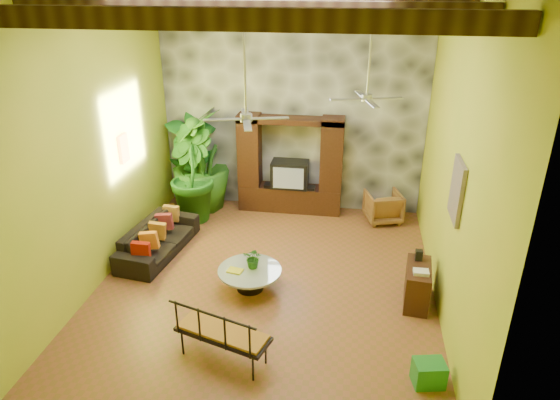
% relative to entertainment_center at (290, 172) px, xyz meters
% --- Properties ---
extents(ground, '(7.00, 7.00, 0.00)m').
position_rel_entertainment_center_xyz_m(ground, '(0.00, -3.14, -0.97)').
color(ground, brown).
rests_on(ground, ground).
extents(back_wall, '(6.00, 0.02, 5.00)m').
position_rel_entertainment_center_xyz_m(back_wall, '(0.00, 0.36, 1.53)').
color(back_wall, '#A3BD2A').
rests_on(back_wall, ground).
extents(left_wall, '(0.02, 7.00, 5.00)m').
position_rel_entertainment_center_xyz_m(left_wall, '(-3.00, -3.14, 1.53)').
color(left_wall, '#A3BD2A').
rests_on(left_wall, ground).
extents(right_wall, '(0.02, 7.00, 5.00)m').
position_rel_entertainment_center_xyz_m(right_wall, '(3.00, -3.14, 1.53)').
color(right_wall, '#A3BD2A').
rests_on(right_wall, ground).
extents(stone_accent_wall, '(5.98, 0.10, 4.98)m').
position_rel_entertainment_center_xyz_m(stone_accent_wall, '(0.00, 0.30, 1.53)').
color(stone_accent_wall, '#36383E').
rests_on(stone_accent_wall, ground).
extents(ceiling_beams, '(5.95, 5.36, 0.22)m').
position_rel_entertainment_center_xyz_m(ceiling_beams, '(0.00, -3.14, 3.81)').
color(ceiling_beams, '#342310').
rests_on(ceiling_beams, ceiling).
extents(entertainment_center, '(2.40, 0.55, 2.30)m').
position_rel_entertainment_center_xyz_m(entertainment_center, '(0.00, 0.00, 0.00)').
color(entertainment_center, black).
rests_on(entertainment_center, ground).
extents(ceiling_fan_front, '(1.28, 1.28, 1.86)m').
position_rel_entertainment_center_xyz_m(ceiling_fan_front, '(-0.20, -3.54, 2.44)').
color(ceiling_fan_front, '#A5A6AA').
rests_on(ceiling_fan_front, ceiling).
extents(ceiling_fan_back, '(1.28, 1.28, 1.86)m').
position_rel_entertainment_center_xyz_m(ceiling_fan_back, '(1.60, -1.94, 2.44)').
color(ceiling_fan_back, '#A5A6AA').
rests_on(ceiling_fan_back, ceiling).
extents(wall_art_mask, '(0.06, 0.32, 0.55)m').
position_rel_entertainment_center_xyz_m(wall_art_mask, '(-2.96, -2.14, 1.13)').
color(wall_art_mask, '#C88C17').
rests_on(wall_art_mask, left_wall).
extents(wall_art_painting, '(0.06, 0.70, 0.90)m').
position_rel_entertainment_center_xyz_m(wall_art_painting, '(2.96, -3.74, 1.33)').
color(wall_art_painting, teal).
rests_on(wall_art_painting, right_wall).
extents(sofa, '(1.11, 2.21, 0.62)m').
position_rel_entertainment_center_xyz_m(sofa, '(-2.34, -2.41, -0.66)').
color(sofa, black).
rests_on(sofa, ground).
extents(wicker_armchair, '(0.94, 0.95, 0.70)m').
position_rel_entertainment_center_xyz_m(wicker_armchair, '(2.17, -0.25, -0.62)').
color(wicker_armchair, olive).
rests_on(wicker_armchair, ground).
extents(tall_plant_a, '(1.43, 1.20, 2.32)m').
position_rel_entertainment_center_xyz_m(tall_plant_a, '(-2.31, 0.01, 0.19)').
color(tall_plant_a, '#17591D').
rests_on(tall_plant_a, ground).
extents(tall_plant_b, '(1.51, 1.56, 2.20)m').
position_rel_entertainment_center_xyz_m(tall_plant_b, '(-2.15, -0.77, 0.14)').
color(tall_plant_b, '#1B5516').
rests_on(tall_plant_b, ground).
extents(tall_plant_c, '(1.53, 1.53, 2.42)m').
position_rel_entertainment_center_xyz_m(tall_plant_c, '(-2.10, -0.16, 0.24)').
color(tall_plant_c, '#2A661A').
rests_on(tall_plant_c, ground).
extents(coffee_table, '(1.13, 1.13, 0.40)m').
position_rel_entertainment_center_xyz_m(coffee_table, '(-0.25, -3.38, -0.71)').
color(coffee_table, black).
rests_on(coffee_table, ground).
extents(centerpiece_plant, '(0.40, 0.37, 0.38)m').
position_rel_entertainment_center_xyz_m(centerpiece_plant, '(-0.19, -3.29, -0.37)').
color(centerpiece_plant, '#235917').
rests_on(centerpiece_plant, coffee_table).
extents(yellow_tray, '(0.29, 0.23, 0.03)m').
position_rel_entertainment_center_xyz_m(yellow_tray, '(-0.49, -3.47, -0.55)').
color(yellow_tray, yellow).
rests_on(yellow_tray, coffee_table).
extents(iron_bench, '(1.48, 0.92, 0.57)m').
position_rel_entertainment_center_xyz_m(iron_bench, '(-0.26, -5.27, -0.42)').
color(iron_bench, black).
rests_on(iron_bench, ground).
extents(side_console, '(0.48, 0.91, 0.70)m').
position_rel_entertainment_center_xyz_m(side_console, '(2.65, -3.33, -0.61)').
color(side_console, '#3D2713').
rests_on(side_console, ground).
extents(green_bin, '(0.48, 0.39, 0.37)m').
position_rel_entertainment_center_xyz_m(green_bin, '(2.65, -5.23, -0.78)').
color(green_bin, '#1A6530').
rests_on(green_bin, ground).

